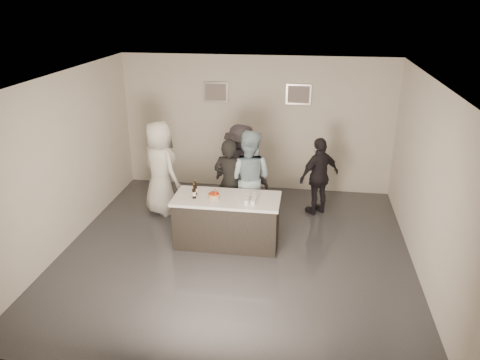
{
  "coord_description": "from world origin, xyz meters",
  "views": [
    {
      "loc": [
        1.12,
        -7.05,
        4.2
      ],
      "look_at": [
        0.0,
        0.5,
        1.15
      ],
      "focal_mm": 35.0,
      "sensor_mm": 36.0,
      "label": 1
    }
  ],
  "objects": [
    {
      "name": "floor",
      "position": [
        0.0,
        0.0,
        0.0
      ],
      "size": [
        6.0,
        6.0,
        0.0
      ],
      "primitive_type": "plane",
      "color": "#3D3D42",
      "rests_on": "ground"
    },
    {
      "name": "ceiling",
      "position": [
        0.0,
        0.0,
        3.0
      ],
      "size": [
        6.0,
        6.0,
        0.0
      ],
      "primitive_type": "plane",
      "rotation": [
        3.14,
        0.0,
        0.0
      ],
      "color": "white"
    },
    {
      "name": "wall_back",
      "position": [
        0.0,
        3.0,
        1.5
      ],
      "size": [
        6.0,
        0.04,
        3.0
      ],
      "primitive_type": "cube",
      "color": "silver",
      "rests_on": "ground"
    },
    {
      "name": "wall_front",
      "position": [
        0.0,
        -3.0,
        1.5
      ],
      "size": [
        6.0,
        0.04,
        3.0
      ],
      "primitive_type": "cube",
      "color": "silver",
      "rests_on": "ground"
    },
    {
      "name": "wall_left",
      "position": [
        -3.0,
        0.0,
        1.5
      ],
      "size": [
        0.04,
        6.0,
        3.0
      ],
      "primitive_type": "cube",
      "color": "silver",
      "rests_on": "ground"
    },
    {
      "name": "wall_right",
      "position": [
        3.0,
        0.0,
        1.5
      ],
      "size": [
        0.04,
        6.0,
        3.0
      ],
      "primitive_type": "cube",
      "color": "silver",
      "rests_on": "ground"
    },
    {
      "name": "picture_left",
      "position": [
        -0.9,
        2.97,
        2.2
      ],
      "size": [
        0.54,
        0.04,
        0.44
      ],
      "primitive_type": "cube",
      "color": "#B2B2B7",
      "rests_on": "wall_back"
    },
    {
      "name": "picture_right",
      "position": [
        0.9,
        2.97,
        2.2
      ],
      "size": [
        0.54,
        0.04,
        0.44
      ],
      "primitive_type": "cube",
      "color": "#B2B2B7",
      "rests_on": "wall_back"
    },
    {
      "name": "bar_counter",
      "position": [
        -0.2,
        0.27,
        0.45
      ],
      "size": [
        1.86,
        0.86,
        0.9
      ],
      "primitive_type": "cube",
      "color": "white",
      "rests_on": "ground"
    },
    {
      "name": "cake",
      "position": [
        -0.42,
        0.22,
        0.94
      ],
      "size": [
        0.19,
        0.19,
        0.07
      ],
      "primitive_type": "cylinder",
      "color": "orange",
      "rests_on": "bar_counter"
    },
    {
      "name": "beer_bottle_a",
      "position": [
        -0.77,
        0.32,
        1.03
      ],
      "size": [
        0.07,
        0.07,
        0.26
      ],
      "primitive_type": "cylinder",
      "color": "black",
      "rests_on": "bar_counter"
    },
    {
      "name": "beer_bottle_b",
      "position": [
        -0.75,
        0.16,
        1.03
      ],
      "size": [
        0.07,
        0.07,
        0.26
      ],
      "primitive_type": "cylinder",
      "color": "black",
      "rests_on": "bar_counter"
    },
    {
      "name": "tumbler_cluster",
      "position": [
        0.23,
        0.2,
        0.94
      ],
      "size": [
        0.19,
        0.4,
        0.08
      ],
      "primitive_type": "cube",
      "color": "#C56B12",
      "rests_on": "bar_counter"
    },
    {
      "name": "candles",
      "position": [
        -0.55,
        -0.01,
        0.9
      ],
      "size": [
        0.24,
        0.08,
        0.01
      ],
      "primitive_type": "cube",
      "color": "pink",
      "rests_on": "bar_counter"
    },
    {
      "name": "person_main_black",
      "position": [
        -0.27,
        0.99,
        0.87
      ],
      "size": [
        0.72,
        0.57,
        1.75
      ],
      "primitive_type": "imported",
      "rotation": [
        0.0,
        0.0,
        2.88
      ],
      "color": "black",
      "rests_on": "ground"
    },
    {
      "name": "person_main_blue",
      "position": [
        0.07,
        1.12,
        0.94
      ],
      "size": [
        1.04,
        0.88,
        1.89
      ],
      "primitive_type": "imported",
      "rotation": [
        0.0,
        0.0,
        2.95
      ],
      "color": "#96B4C4",
      "rests_on": "ground"
    },
    {
      "name": "person_guest_left",
      "position": [
        -1.74,
        1.37,
        0.96
      ],
      "size": [
        1.11,
        1.05,
        1.92
      ],
      "primitive_type": "imported",
      "rotation": [
        0.0,
        0.0,
        2.49
      ],
      "color": "white",
      "rests_on": "ground"
    },
    {
      "name": "person_guest_right",
      "position": [
        1.41,
        1.8,
        0.8
      ],
      "size": [
        0.98,
        0.89,
        1.6
      ],
      "primitive_type": "imported",
      "rotation": [
        0.0,
        0.0,
        3.81
      ],
      "color": "black",
      "rests_on": "ground"
    },
    {
      "name": "person_guest_back",
      "position": [
        -0.16,
        1.67,
        0.92
      ],
      "size": [
        1.34,
        1.04,
        1.83
      ],
      "primitive_type": "imported",
      "rotation": [
        0.0,
        0.0,
        2.79
      ],
      "color": "#2B272F",
      "rests_on": "ground"
    }
  ]
}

